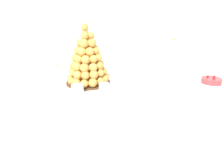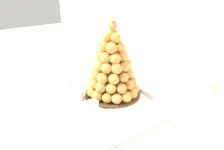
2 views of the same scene
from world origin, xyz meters
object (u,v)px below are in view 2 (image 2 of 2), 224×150
dessert_cup_mid_right (117,121)px  macaron_goblet (220,122)px  serving_tray (105,99)px  dessert_cup_centre (92,108)px  dessert_cup_left (65,82)px  wine_glass (108,59)px  dessert_cup_mid_left (77,95)px  croquembouche (112,65)px

dessert_cup_mid_right → macaron_goblet: size_ratio=0.24×
serving_tray → dessert_cup_centre: size_ratio=10.58×
macaron_goblet → serving_tray: bearing=-177.0°
dessert_cup_centre → macaron_goblet: bearing=16.7°
dessert_cup_left → wine_glass: bearing=88.3°
dessert_cup_centre → wine_glass: size_ratio=0.37×
dessert_cup_mid_left → dessert_cup_centre: bearing=-0.2°
dessert_cup_centre → macaron_goblet: macaron_goblet is taller
dessert_cup_mid_right → dessert_cup_left: bearing=-178.4°
dessert_cup_mid_right → macaron_goblet: macaron_goblet is taller
macaron_goblet → wine_glass: (-0.71, 0.13, -0.06)m
croquembouche → dessert_cup_left: croquembouche is taller
serving_tray → dessert_cup_mid_left: 0.13m
dessert_cup_left → dessert_cup_centre: bearing=-2.1°
wine_glass → dessert_cup_mid_right: bearing=-30.5°
croquembouche → dessert_cup_mid_left: croquembouche is taller
serving_tray → dessert_cup_mid_left: size_ratio=9.07×
dessert_cup_left → dessert_cup_mid_left: 0.15m
dessert_cup_left → macaron_goblet: 0.74m
croquembouche → macaron_goblet: 0.52m
dessert_cup_mid_left → croquembouche: bearing=69.8°
dessert_cup_mid_left → macaron_goblet: (0.57, 0.13, 0.13)m
dessert_cup_left → croquembouche: bearing=35.6°
serving_tray → croquembouche: bearing=99.8°
croquembouche → dessert_cup_mid_left: bearing=-110.2°
croquembouche → dessert_cup_centre: size_ratio=7.15×
serving_tray → wine_glass: bearing=142.3°
croquembouche → dessert_cup_centre: croquembouche is taller
serving_tray → dessert_cup_left: size_ratio=8.80×
macaron_goblet → dessert_cup_centre: bearing=-163.3°
dessert_cup_mid_left → wine_glass: (-0.14, 0.26, 0.07)m
macaron_goblet → dessert_cup_mid_left: bearing=-167.1°
wine_glass → croquembouche: bearing=-28.9°
dessert_cup_left → dessert_cup_mid_right: size_ratio=1.00×
dessert_cup_mid_left → serving_tray: bearing=58.0°
macaron_goblet → croquembouche: bearing=177.4°
dessert_cup_centre → macaron_goblet: (0.44, 0.13, 0.13)m
dessert_cup_centre → dessert_cup_mid_right: size_ratio=0.83×
croquembouche → serving_tray: bearing=-80.2°
serving_tray → croquembouche: croquembouche is taller
dessert_cup_mid_left → wine_glass: 0.30m
dessert_cup_mid_left → dessert_cup_mid_right: bearing=4.5°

